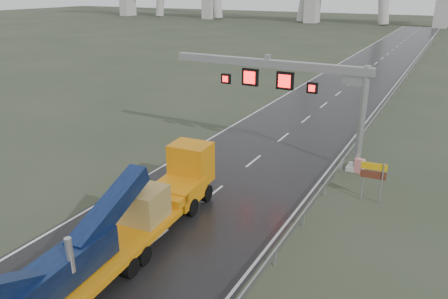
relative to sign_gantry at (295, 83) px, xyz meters
The scene contains 7 objects.
ground 18.96m from the sign_gantry, 96.67° to the right, with size 400.00×400.00×0.00m, color #2E3625.
road 22.81m from the sign_gantry, 95.46° to the left, with size 11.00×200.00×0.02m, color black.
guardrail 13.57m from the sign_gantry, 71.60° to the left, with size 0.20×140.00×1.40m, color gray, non-canonical shape.
sign_gantry is the anchor object (origin of this frame).
heavy_haul_truck 15.74m from the sign_gantry, 99.67° to the right, with size 3.94×17.48×4.07m.
exit_sign_pair 8.81m from the sign_gantry, 33.79° to the right, with size 1.45×0.20×2.49m.
striped_barrier 7.22m from the sign_gantry, ahead, with size 0.61×0.33×1.03m, color red.
Camera 1 is at (11.99, -10.86, 11.99)m, focal length 35.00 mm.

